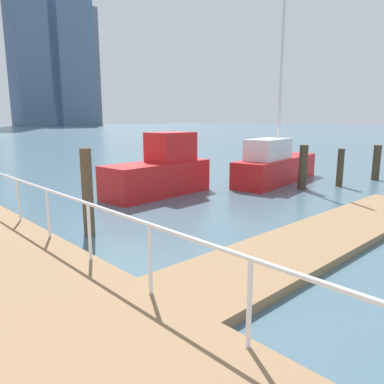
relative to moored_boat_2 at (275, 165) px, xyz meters
The scene contains 12 objects.
ground_plane 9.34m from the moored_boat_2, 153.30° to the left, with size 300.00×300.00×0.00m, color #476675.
floating_dock 8.35m from the moored_boat_2, 137.18° to the right, with size 11.43×2.00×0.18m, color #93704C.
boardwalk_railing 12.79m from the moored_boat_2, 153.79° to the right, with size 0.06×28.98×1.08m.
dock_piling_0 1.88m from the moored_boat_2, 108.89° to the right, with size 0.35×0.35×1.85m, color #473826.
dock_piling_1 2.80m from the moored_boat_2, 64.88° to the right, with size 0.28×0.28×1.64m, color #473826.
dock_piling_2 10.26m from the moored_boat_2, behind, with size 0.28×0.28×2.22m, color brown.
dock_piling_3 5.06m from the moored_boat_2, 35.76° to the right, with size 0.35×0.35×1.68m, color #473826.
moored_boat_2 is the anchor object (origin of this frame).
moored_boat_3 5.80m from the moored_boat_2, 165.20° to the left, with size 4.54×1.95×2.40m.
skyline_tower_5 146.66m from the moored_boat_2, 73.66° to the left, with size 11.29×13.61×82.00m, color slate.
skyline_tower_6 144.39m from the moored_boat_2, 67.22° to the left, with size 13.80×10.04×47.67m, color slate.
skyline_tower_7 166.95m from the moored_boat_2, 65.02° to the left, with size 10.60×8.75×50.55m, color slate.
Camera 1 is at (-6.20, 6.06, 2.94)m, focal length 34.68 mm.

